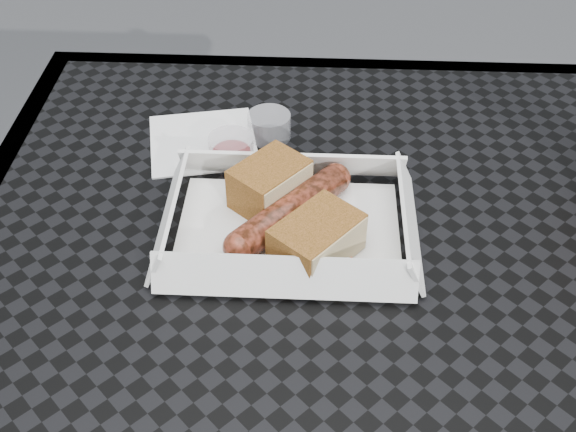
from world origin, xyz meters
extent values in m
cube|color=black|center=(0.00, 0.00, 0.74)|extent=(0.80, 0.80, 0.01)
cube|color=black|center=(0.00, 0.39, 0.73)|extent=(0.80, 0.03, 0.03)
cylinder|color=black|center=(-0.35, 0.35, 0.36)|extent=(0.03, 0.03, 0.73)
cylinder|color=black|center=(0.35, 0.35, 0.36)|extent=(0.03, 0.03, 0.73)
cube|color=white|center=(-0.06, 0.05, 0.75)|extent=(0.22, 0.15, 0.00)
cylinder|color=maroon|center=(-0.06, 0.06, 0.77)|extent=(0.11, 0.13, 0.03)
sphere|color=maroon|center=(-0.01, 0.12, 0.77)|extent=(0.03, 0.03, 0.03)
sphere|color=maroon|center=(-0.11, 0.01, 0.77)|extent=(0.03, 0.03, 0.03)
cube|color=brown|center=(-0.08, 0.09, 0.77)|extent=(0.09, 0.09, 0.05)
cube|color=brown|center=(-0.03, 0.02, 0.77)|extent=(0.09, 0.10, 0.04)
cylinder|color=red|center=(-0.02, 0.00, 0.75)|extent=(0.02, 0.02, 0.00)
torus|color=white|center=(-0.01, 0.00, 0.75)|extent=(0.02, 0.02, 0.00)
cube|color=#B2D17F|center=(-0.01, 0.00, 0.75)|extent=(0.02, 0.02, 0.00)
cube|color=white|center=(-0.17, 0.20, 0.75)|extent=(0.14, 0.14, 0.00)
cylinder|color=maroon|center=(-0.13, 0.17, 0.76)|extent=(0.05, 0.05, 0.03)
cylinder|color=silver|center=(-0.09, 0.21, 0.76)|extent=(0.05, 0.05, 0.03)
camera|label=1|loc=(-0.04, -0.47, 1.24)|focal=45.00mm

